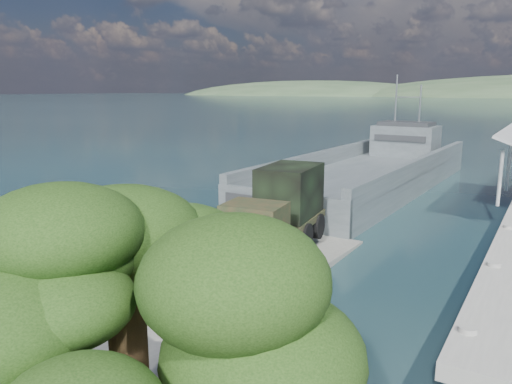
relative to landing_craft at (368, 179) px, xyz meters
name	(u,v)px	position (x,y,z in m)	size (l,w,h in m)	color
ground	(186,273)	(-0.53, -21.82, -0.80)	(1400.00, 1400.00, 0.00)	#1A3840
boat_ramp	(170,275)	(-0.53, -22.82, -0.55)	(10.00, 18.00, 0.50)	slate
shoreline_rocks	(94,247)	(-6.73, -21.32, -0.80)	(3.20, 5.60, 0.90)	#5C5C5A
landing_craft	(368,179)	(0.00, 0.00, 0.00)	(9.17, 33.04, 9.75)	#464F52
military_truck	(279,210)	(1.99, -18.21, 1.52)	(3.41, 8.14, 3.66)	black
soldier	(165,240)	(-1.36, -22.09, 0.64)	(0.68, 0.45, 1.87)	#1E321C
overhang_tree	(124,285)	(7.22, -32.57, 4.08)	(6.71, 6.18, 6.09)	#311E13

